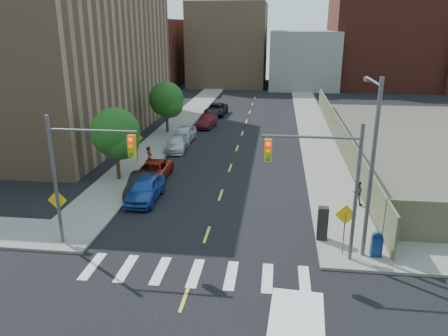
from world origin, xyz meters
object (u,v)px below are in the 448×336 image
(mailbox, at_px, (377,244))
(parked_car_white, at_px, (184,134))
(parked_car_silver, at_px, (177,143))
(parked_car_blue, at_px, (145,189))
(pedestrian_west, at_px, (150,158))
(parked_car_maroon, at_px, (207,121))
(pedestrian_east, at_px, (357,193))
(parked_car_red, at_px, (153,171))
(parked_car_grey, at_px, (216,109))
(payphone, at_px, (323,223))
(parked_car_black, at_px, (141,184))

(mailbox, bearing_deg, parked_car_white, 123.80)
(parked_car_silver, relative_size, parked_car_white, 0.99)
(parked_car_blue, xyz_separation_m, parked_car_white, (-0.63, 15.34, -0.02))
(parked_car_white, height_order, pedestrian_west, pedestrian_west)
(parked_car_maroon, height_order, pedestrian_east, pedestrian_east)
(parked_car_red, distance_m, parked_car_white, 11.27)
(parked_car_blue, height_order, mailbox, parked_car_blue)
(parked_car_blue, xyz_separation_m, pedestrian_east, (13.83, 0.68, 0.14))
(parked_car_red, xyz_separation_m, parked_car_grey, (1.30, 24.93, 0.07))
(parked_car_white, height_order, payphone, payphone)
(parked_car_red, bearing_deg, parked_car_black, -89.47)
(parked_car_grey, bearing_deg, parked_car_black, -89.99)
(parked_car_silver, height_order, payphone, payphone)
(payphone, distance_m, pedestrian_west, 16.40)
(parked_car_black, bearing_deg, parked_car_white, 85.85)
(parked_car_red, relative_size, parked_car_white, 1.05)
(parked_car_red, relative_size, payphone, 2.59)
(payphone, bearing_deg, parked_car_maroon, 113.71)
(mailbox, relative_size, pedestrian_west, 0.71)
(parked_car_black, xyz_separation_m, parked_car_maroon, (1.30, 20.78, 0.00))
(parked_car_maroon, relative_size, pedestrian_west, 2.34)
(parked_car_maroon, bearing_deg, pedestrian_east, -53.22)
(parked_car_black, height_order, parked_car_white, parked_car_white)
(parked_car_silver, height_order, parked_car_white, parked_car_white)
(parked_car_silver, xyz_separation_m, parked_car_white, (0.00, 3.23, 0.12))
(parked_car_white, distance_m, parked_car_maroon, 6.64)
(pedestrian_west, bearing_deg, mailbox, -124.96)
(parked_car_white, height_order, parked_car_grey, parked_car_white)
(parked_car_blue, relative_size, parked_car_white, 1.02)
(parked_car_blue, bearing_deg, mailbox, -23.42)
(parked_car_blue, xyz_separation_m, parked_car_maroon, (0.67, 21.85, -0.08))
(parked_car_white, bearing_deg, parked_car_silver, -86.98)
(parked_car_silver, bearing_deg, parked_car_white, 86.67)
(parked_car_maroon, bearing_deg, pedestrian_west, -92.61)
(parked_car_black, bearing_deg, payphone, -29.47)
(parked_car_silver, xyz_separation_m, pedestrian_east, (14.46, -11.44, 0.28))
(pedestrian_west, bearing_deg, parked_car_red, -153.89)
(parked_car_red, distance_m, mailbox, 17.52)
(parked_car_red, relative_size, parked_car_maroon, 1.11)
(payphone, bearing_deg, parked_car_black, 156.67)
(parked_car_blue, height_order, parked_car_maroon, parked_car_blue)
(parked_car_black, relative_size, parked_car_white, 0.94)
(parked_car_blue, relative_size, parked_car_black, 1.08)
(parked_car_black, bearing_deg, parked_car_maroon, 82.27)
(parked_car_red, relative_size, pedestrian_east, 3.06)
(pedestrian_west, bearing_deg, parked_car_white, -1.43)
(mailbox, bearing_deg, pedestrian_east, 88.87)
(parked_car_blue, height_order, pedestrian_east, pedestrian_east)
(parked_car_white, xyz_separation_m, parked_car_grey, (1.30, 13.66, -0.03))
(parked_car_silver, xyz_separation_m, mailbox, (14.33, -18.13, 0.13))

